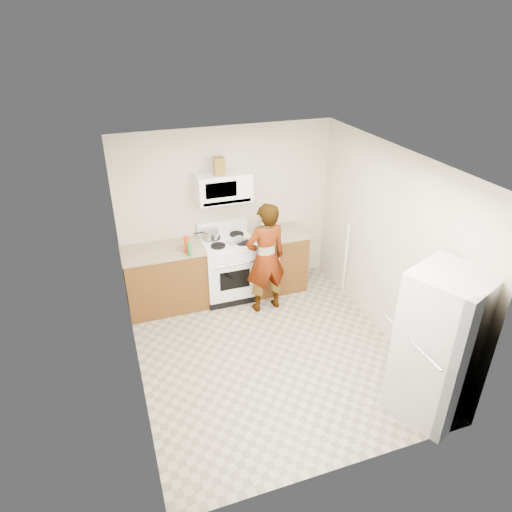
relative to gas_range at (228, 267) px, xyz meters
name	(u,v)px	position (x,y,z in m)	size (l,w,h in m)	color
floor	(269,352)	(0.10, -1.48, -0.49)	(3.60, 3.60, 0.00)	gray
back_wall	(228,211)	(0.10, 0.31, 0.76)	(3.20, 0.02, 2.50)	beige
right_wall	(389,247)	(1.69, -1.48, 0.76)	(0.02, 3.60, 2.50)	beige
cabinet_left	(166,280)	(-0.94, 0.01, -0.04)	(1.12, 0.62, 0.90)	brown
counter_left	(163,251)	(-0.94, 0.01, 0.43)	(1.14, 0.64, 0.04)	#998D67
cabinet_right	(277,261)	(0.78, 0.01, -0.04)	(0.80, 0.62, 0.90)	brown
counter_right	(277,233)	(0.78, 0.01, 0.43)	(0.82, 0.64, 0.04)	#998D67
gas_range	(228,267)	(0.00, 0.00, 0.00)	(0.76, 0.65, 1.13)	white
microwave	(223,187)	(0.00, 0.13, 1.21)	(0.76, 0.38, 0.40)	white
person	(266,258)	(0.40, -0.51, 0.34)	(0.60, 0.39, 1.64)	tan
fridge	(439,347)	(1.39, -2.91, 0.36)	(0.70, 0.70, 1.70)	silver
kettle	(266,224)	(0.65, 0.16, 0.54)	(0.15, 0.15, 0.18)	silver
jug	(219,166)	(-0.07, 0.07, 1.53)	(0.14, 0.14, 0.24)	brown
saucepan	(211,234)	(-0.22, 0.12, 0.53)	(0.23, 0.23, 0.12)	#AFAFB4
tray	(236,241)	(0.10, -0.10, 0.47)	(0.25, 0.16, 0.05)	white
bottle_spray	(187,244)	(-0.63, -0.19, 0.57)	(0.07, 0.07, 0.25)	red
bottle_hot_sauce	(187,242)	(-0.60, -0.05, 0.54)	(0.06, 0.06, 0.18)	orange
bottle_green_cap	(190,249)	(-0.61, -0.30, 0.55)	(0.06, 0.06, 0.20)	#167D2F
pot_lid	(184,247)	(-0.64, -0.04, 0.46)	(0.24, 0.24, 0.01)	white
broom	(346,260)	(1.62, -0.62, 0.16)	(0.03, 0.03, 1.28)	white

